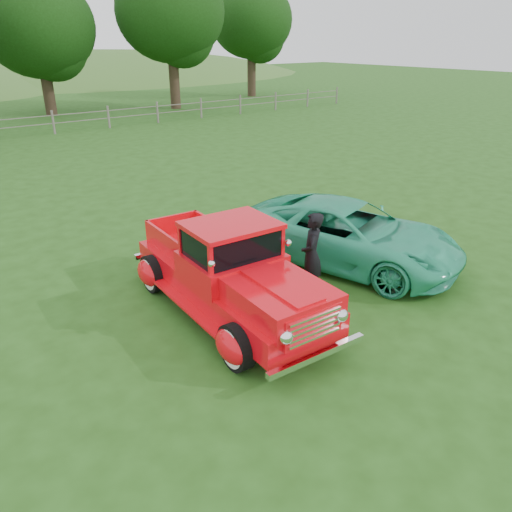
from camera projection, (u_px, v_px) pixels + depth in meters
ground at (286, 337)px, 8.51m from camera, size 140.00×140.00×0.00m
tree_near_east at (38, 26)px, 30.18m from camera, size 6.80×6.80×8.33m
tree_mid_east at (170, 12)px, 32.82m from camera, size 7.20×7.20×9.44m
tree_far_east at (251, 20)px, 40.15m from camera, size 6.60×6.60×8.86m
red_pickup at (230, 273)px, 8.99m from camera, size 2.43×5.07×1.78m
teal_sedan at (348, 234)px, 11.05m from camera, size 3.70×5.46×1.39m
man at (312, 255)px, 9.61m from camera, size 0.73×0.72×1.69m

